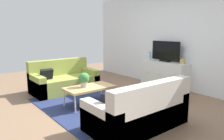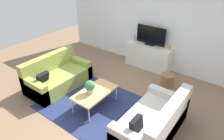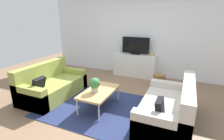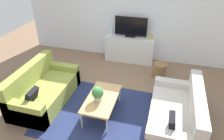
% 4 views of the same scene
% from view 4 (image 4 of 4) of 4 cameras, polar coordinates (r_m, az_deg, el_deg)
% --- Properties ---
extents(ground_plane, '(10.00, 10.00, 0.00)m').
position_cam_4_polar(ground_plane, '(4.50, -1.51, -10.57)').
color(ground_plane, '#84664C').
extents(wall_back, '(6.40, 0.12, 2.70)m').
position_cam_4_polar(wall_back, '(6.06, 5.63, 15.33)').
color(wall_back, white).
rests_on(wall_back, ground_plane).
extents(area_rug, '(2.50, 1.90, 0.01)m').
position_cam_4_polar(area_rug, '(4.39, -2.10, -11.77)').
color(area_rug, navy).
rests_on(area_rug, ground_plane).
extents(couch_left_side, '(0.89, 1.67, 0.82)m').
position_cam_4_polar(couch_left_side, '(4.80, -18.68, -5.32)').
color(couch_left_side, olive).
rests_on(couch_left_side, ground_plane).
extents(couch_right_side, '(0.89, 1.67, 0.82)m').
position_cam_4_polar(couch_right_side, '(4.14, 17.82, -11.83)').
color(couch_right_side, beige).
rests_on(couch_right_side, ground_plane).
extents(coffee_table, '(0.57, 1.05, 0.41)m').
position_cam_4_polar(coffee_table, '(4.15, -2.79, -7.93)').
color(coffee_table, tan).
rests_on(coffee_table, ground_plane).
extents(potted_plant, '(0.23, 0.23, 0.31)m').
position_cam_4_polar(potted_plant, '(3.96, -3.94, -6.45)').
color(potted_plant, '#B7B2A8').
rests_on(potted_plant, coffee_table).
extents(tv_console, '(1.39, 0.47, 0.75)m').
position_cam_4_polar(tv_console, '(6.14, 4.87, 5.84)').
color(tv_console, silver).
rests_on(tv_console, ground_plane).
extents(flat_screen_tv, '(0.90, 0.16, 0.56)m').
position_cam_4_polar(flat_screen_tv, '(5.91, 5.20, 11.64)').
color(flat_screen_tv, black).
rests_on(flat_screen_tv, tv_console).
extents(glass_vase, '(0.11, 0.11, 0.23)m').
position_cam_4_polar(glass_vase, '(6.07, -0.34, 10.68)').
color(glass_vase, silver).
rests_on(glass_vase, tv_console).
extents(mantel_clock, '(0.11, 0.07, 0.13)m').
position_cam_4_polar(mantel_clock, '(5.90, 10.62, 8.95)').
color(mantel_clock, tan).
rests_on(mantel_clock, tv_console).
extents(wicker_basket, '(0.34, 0.34, 0.38)m').
position_cam_4_polar(wicker_basket, '(5.53, 12.83, -0.09)').
color(wicker_basket, olive).
rests_on(wicker_basket, ground_plane).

